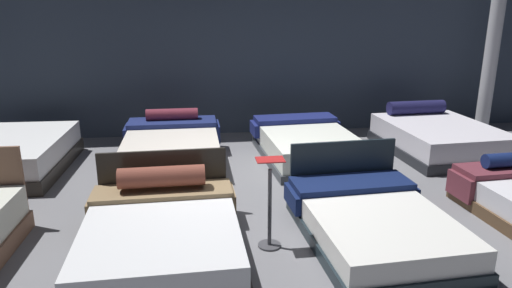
# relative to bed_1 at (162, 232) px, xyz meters

# --- Properties ---
(ground_plane) EXTENTS (18.00, 18.00, 0.02)m
(ground_plane) POSITION_rel_bed_1_xyz_m (1.10, 1.24, -0.23)
(ground_plane) COLOR slate
(showroom_back_wall) EXTENTS (18.00, 0.06, 3.50)m
(showroom_back_wall) POSITION_rel_bed_1_xyz_m (1.10, 4.55, 1.53)
(showroom_back_wall) COLOR #333D4C
(showroom_back_wall) RESTS_ON ground_plane
(bed_1) EXTENTS (1.63, 2.04, 0.80)m
(bed_1) POSITION_rel_bed_1_xyz_m (0.00, 0.00, 0.00)
(bed_1) COLOR black
(bed_1) RESTS_ON ground_plane
(bed_2) EXTENTS (1.56, 2.10, 0.82)m
(bed_2) POSITION_rel_bed_1_xyz_m (2.22, -0.02, -0.02)
(bed_2) COLOR black
(bed_2) RESTS_ON ground_plane
(bed_4) EXTENTS (1.51, 2.21, 0.52)m
(bed_4) POSITION_rel_bed_1_xyz_m (-2.30, 2.75, 0.04)
(bed_4) COLOR black
(bed_4) RESTS_ON ground_plane
(bed_5) EXTENTS (1.57, 1.94, 0.74)m
(bed_5) POSITION_rel_bed_1_xyz_m (0.02, 2.80, 0.05)
(bed_5) COLOR brown
(bed_5) RESTS_ON ground_plane
(bed_6) EXTENTS (1.60, 2.21, 0.53)m
(bed_6) POSITION_rel_bed_1_xyz_m (2.19, 2.76, 0.02)
(bed_6) COLOR #2F3439
(bed_6) RESTS_ON ground_plane
(bed_7) EXTENTS (1.74, 2.20, 0.73)m
(bed_7) POSITION_rel_bed_1_xyz_m (4.49, 2.78, 0.04)
(bed_7) COLOR black
(bed_7) RESTS_ON ground_plane
(price_sign) EXTENTS (0.28, 0.24, 0.96)m
(price_sign) POSITION_rel_bed_1_xyz_m (1.10, -0.05, 0.15)
(price_sign) COLOR #3F3F44
(price_sign) RESTS_ON ground_plane
(support_pillar) EXTENTS (0.26, 0.26, 3.50)m
(support_pillar) POSITION_rel_bed_1_xyz_m (5.95, 3.81, 1.53)
(support_pillar) COLOR silver
(support_pillar) RESTS_ON ground_plane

